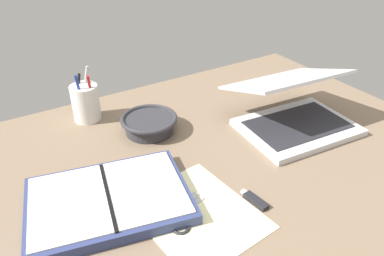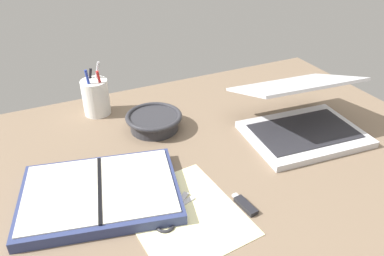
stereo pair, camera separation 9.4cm
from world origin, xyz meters
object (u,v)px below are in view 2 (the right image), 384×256
at_px(laptop, 301,117).
at_px(pen_cup, 96,97).
at_px(scissors, 165,219).
at_px(bowl, 154,121).
at_px(planner, 100,192).

bearing_deg(laptop, pen_cup, 149.19).
bearing_deg(laptop, scissors, -156.54).
bearing_deg(pen_cup, laptop, -35.69).
bearing_deg(pen_cup, scissors, -87.71).
bearing_deg(scissors, bowl, 43.73).
bearing_deg(pen_cup, planner, -102.11).
distance_m(bowl, planner, 0.30).
distance_m(pen_cup, planner, 0.39).
relative_size(bowl, planner, 0.42).
xyz_separation_m(bowl, scissors, (-0.10, -0.34, -0.02)).
xyz_separation_m(laptop, planner, (-0.57, -0.03, -0.04)).
relative_size(laptop, planner, 0.87).
bearing_deg(bowl, pen_cup, 128.07).
height_order(bowl, planner, bowl).
relative_size(bowl, pen_cup, 1.01).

